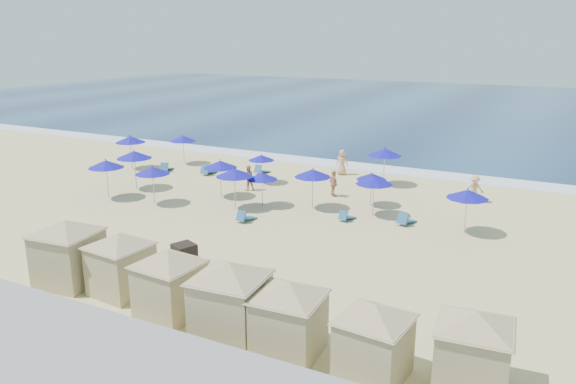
{
  "coord_description": "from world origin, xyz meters",
  "views": [
    {
      "loc": [
        14.71,
        -23.86,
        9.75
      ],
      "look_at": [
        0.77,
        3.0,
        1.22
      ],
      "focal_mm": 35.0,
      "sensor_mm": 36.0,
      "label": 1
    }
  ],
  "objects_px": {
    "umbrella_1": "(134,155)",
    "umbrella_11": "(468,194)",
    "cabana_4": "(289,309)",
    "umbrella_5": "(220,164)",
    "beachgoer_2": "(475,189)",
    "beachgoer_3": "(342,162)",
    "umbrella_0": "(130,139)",
    "umbrella_7": "(372,176)",
    "umbrella_10": "(374,180)",
    "umbrella_12": "(106,164)",
    "umbrella_8": "(313,173)",
    "cabana_6": "(474,341)",
    "umbrella_9": "(385,152)",
    "cabana_3": "(230,291)",
    "cabana_0": "(67,244)",
    "umbrella_13": "(234,172)",
    "umbrella_3": "(152,170)",
    "beachgoer_0": "(248,178)",
    "cabana_5": "(374,332)",
    "cabana_2": "(169,275)",
    "umbrella_6": "(262,176)",
    "cabana_1": "(120,256)",
    "beachgoer_1": "(334,183)",
    "umbrella_4": "(261,158)",
    "trash_bin": "(184,254)"
  },
  "relations": [
    {
      "from": "umbrella_0",
      "to": "umbrella_11",
      "type": "bearing_deg",
      "value": -7.18
    },
    {
      "from": "cabana_0",
      "to": "beachgoer_2",
      "type": "bearing_deg",
      "value": 57.02
    },
    {
      "from": "umbrella_5",
      "to": "umbrella_13",
      "type": "height_order",
      "value": "umbrella_13"
    },
    {
      "from": "umbrella_0",
      "to": "umbrella_4",
      "type": "relative_size",
      "value": 1.26
    },
    {
      "from": "cabana_0",
      "to": "umbrella_7",
      "type": "height_order",
      "value": "cabana_0"
    },
    {
      "from": "umbrella_1",
      "to": "umbrella_4",
      "type": "height_order",
      "value": "umbrella_1"
    },
    {
      "from": "umbrella_12",
      "to": "umbrella_13",
      "type": "distance_m",
      "value": 8.28
    },
    {
      "from": "cabana_6",
      "to": "umbrella_9",
      "type": "bearing_deg",
      "value": 114.33
    },
    {
      "from": "umbrella_10",
      "to": "umbrella_12",
      "type": "relative_size",
      "value": 0.95
    },
    {
      "from": "cabana_0",
      "to": "umbrella_12",
      "type": "bearing_deg",
      "value": 127.82
    },
    {
      "from": "trash_bin",
      "to": "cabana_5",
      "type": "xyz_separation_m",
      "value": [
        10.19,
        -4.3,
        1.01
      ]
    },
    {
      "from": "trash_bin",
      "to": "cabana_1",
      "type": "xyz_separation_m",
      "value": [
        -0.31,
        -3.5,
        1.1
      ]
    },
    {
      "from": "umbrella_13",
      "to": "beachgoer_2",
      "type": "relative_size",
      "value": 1.49
    },
    {
      "from": "cabana_4",
      "to": "beachgoer_2",
      "type": "relative_size",
      "value": 2.55
    },
    {
      "from": "cabana_0",
      "to": "umbrella_9",
      "type": "bearing_deg",
      "value": 72.78
    },
    {
      "from": "cabana_1",
      "to": "beachgoer_2",
      "type": "height_order",
      "value": "cabana_1"
    },
    {
      "from": "cabana_3",
      "to": "umbrella_9",
      "type": "xyz_separation_m",
      "value": [
        -1.67,
        21.21,
        0.56
      ]
    },
    {
      "from": "umbrella_11",
      "to": "beachgoer_0",
      "type": "xyz_separation_m",
      "value": [
        -14.01,
        1.96,
        -1.25
      ]
    },
    {
      "from": "cabana_0",
      "to": "umbrella_5",
      "type": "relative_size",
      "value": 1.97
    },
    {
      "from": "cabana_4",
      "to": "umbrella_5",
      "type": "relative_size",
      "value": 1.78
    },
    {
      "from": "umbrella_1",
      "to": "umbrella_11",
      "type": "relative_size",
      "value": 1.09
    },
    {
      "from": "umbrella_1",
      "to": "umbrella_8",
      "type": "relative_size",
      "value": 1.07
    },
    {
      "from": "cabana_5",
      "to": "umbrella_11",
      "type": "height_order",
      "value": "cabana_5"
    },
    {
      "from": "umbrella_12",
      "to": "beachgoer_1",
      "type": "distance_m",
      "value": 13.95
    },
    {
      "from": "cabana_6",
      "to": "umbrella_13",
      "type": "distance_m",
      "value": 19.03
    },
    {
      "from": "cabana_2",
      "to": "cabana_6",
      "type": "xyz_separation_m",
      "value": [
        10.34,
        0.45,
        -0.02
      ]
    },
    {
      "from": "umbrella_12",
      "to": "beachgoer_1",
      "type": "bearing_deg",
      "value": 29.08
    },
    {
      "from": "cabana_3",
      "to": "beachgoer_1",
      "type": "distance_m",
      "value": 17.5
    },
    {
      "from": "umbrella_12",
      "to": "beachgoer_0",
      "type": "xyz_separation_m",
      "value": [
        6.67,
        5.54,
        -1.33
      ]
    },
    {
      "from": "cabana_0",
      "to": "umbrella_4",
      "type": "distance_m",
      "value": 17.37
    },
    {
      "from": "umbrella_0",
      "to": "umbrella_6",
      "type": "relative_size",
      "value": 1.22
    },
    {
      "from": "trash_bin",
      "to": "cabana_3",
      "type": "xyz_separation_m",
      "value": [
        5.26,
        -4.33,
        1.23
      ]
    },
    {
      "from": "umbrella_9",
      "to": "beachgoer_2",
      "type": "relative_size",
      "value": 1.55
    },
    {
      "from": "umbrella_0",
      "to": "umbrella_12",
      "type": "distance_m",
      "value": 7.95
    },
    {
      "from": "umbrella_5",
      "to": "umbrella_9",
      "type": "bearing_deg",
      "value": 42.58
    },
    {
      "from": "umbrella_4",
      "to": "umbrella_8",
      "type": "bearing_deg",
      "value": -33.62
    },
    {
      "from": "cabana_5",
      "to": "umbrella_7",
      "type": "relative_size",
      "value": 1.97
    },
    {
      "from": "umbrella_8",
      "to": "beachgoer_1",
      "type": "bearing_deg",
      "value": 88.2
    },
    {
      "from": "umbrella_0",
      "to": "umbrella_7",
      "type": "bearing_deg",
      "value": -2.38
    },
    {
      "from": "umbrella_0",
      "to": "umbrella_3",
      "type": "relative_size",
      "value": 1.08
    },
    {
      "from": "beachgoer_0",
      "to": "beachgoer_1",
      "type": "relative_size",
      "value": 0.99
    },
    {
      "from": "umbrella_0",
      "to": "umbrella_8",
      "type": "bearing_deg",
      "value": -10.02
    },
    {
      "from": "umbrella_0",
      "to": "umbrella_5",
      "type": "distance_m",
      "value": 10.74
    },
    {
      "from": "cabana_6",
      "to": "umbrella_3",
      "type": "distance_m",
      "value": 22.36
    },
    {
      "from": "umbrella_8",
      "to": "umbrella_12",
      "type": "bearing_deg",
      "value": -162.31
    },
    {
      "from": "umbrella_8",
      "to": "trash_bin",
      "type": "bearing_deg",
      "value": -99.24
    },
    {
      "from": "beachgoer_2",
      "to": "beachgoer_3",
      "type": "height_order",
      "value": "beachgoer_3"
    },
    {
      "from": "cabana_1",
      "to": "cabana_3",
      "type": "relative_size",
      "value": 0.92
    },
    {
      "from": "cabana_2",
      "to": "beachgoer_0",
      "type": "bearing_deg",
      "value": 111.89
    },
    {
      "from": "cabana_0",
      "to": "beachgoer_0",
      "type": "xyz_separation_m",
      "value": [
        -0.95,
        15.36,
        -0.87
      ]
    }
  ]
}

